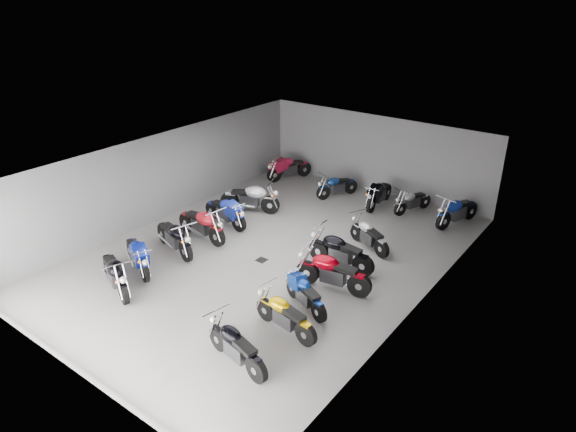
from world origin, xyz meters
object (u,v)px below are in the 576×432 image
object	(u,v)px
motorcycle_left_e	(226,212)
motorcycle_right_a	(236,347)
motorcycle_left_d	(202,224)
motorcycle_back_c	(337,186)
motorcycle_left_c	(174,237)
motorcycle_right_e	(340,252)
drain_grate	(262,260)
motorcycle_left_a	(115,273)
motorcycle_left_b	(137,255)
motorcycle_right_b	(285,315)
motorcycle_back_d	(379,194)
motorcycle_right_f	(369,235)
motorcycle_left_f	(250,198)
motorcycle_right_d	(332,272)
motorcycle_back_e	(412,201)
motorcycle_back_a	(289,168)
motorcycle_right_c	(305,294)
motorcycle_back_f	(457,211)

from	to	relation	value
motorcycle_left_e	motorcycle_right_a	xyz separation A→B (m)	(5.31, -5.33, -0.02)
motorcycle_left_d	motorcycle_back_c	distance (m)	6.21
motorcycle_left_c	motorcycle_right_e	distance (m)	5.38
drain_grate	motorcycle_left_a	distance (m)	4.45
motorcycle_left_b	motorcycle_right_b	xyz separation A→B (m)	(5.41, 0.27, -0.03)
motorcycle_left_c	motorcycle_back_d	bearing A→B (deg)	169.73
motorcycle_back_c	motorcycle_right_f	bearing A→B (deg)	159.25
motorcycle_left_f	motorcycle_right_d	bearing A→B (deg)	40.11
drain_grate	motorcycle_right_b	size ratio (longest dim) A/B	0.16
motorcycle_back_c	drain_grate	bearing A→B (deg)	122.42
motorcycle_right_a	motorcycle_back_e	size ratio (longest dim) A/B	1.15
drain_grate	motorcycle_back_e	size ratio (longest dim) A/B	0.18
drain_grate	motorcycle_back_d	xyz separation A→B (m)	(0.94, 6.09, 0.51)
motorcycle_left_c	motorcycle_back_a	distance (m)	7.69
motorcycle_left_f	motorcycle_right_b	xyz separation A→B (m)	(5.51, -5.12, -0.07)
drain_grate	motorcycle_left_a	world-z (taller)	motorcycle_left_a
motorcycle_left_e	motorcycle_right_b	xyz separation A→B (m)	(5.46, -3.69, -0.03)
motorcycle_left_d	motorcycle_back_d	distance (m)	7.08
motorcycle_right_d	motorcycle_left_a	bearing A→B (deg)	117.82
motorcycle_right_c	motorcycle_right_f	xyz separation A→B (m)	(-0.30, 4.07, 0.02)
motorcycle_right_d	motorcycle_back_c	bearing A→B (deg)	21.24
motorcycle_right_e	motorcycle_back_f	distance (m)	5.47
motorcycle_left_c	motorcycle_right_e	size ratio (longest dim) A/B	0.99
motorcycle_left_b	motorcycle_back_e	world-z (taller)	motorcycle_left_b
motorcycle_left_c	motorcycle_back_c	xyz separation A→B (m)	(1.72, 7.18, -0.08)
motorcycle_left_c	motorcycle_right_a	bearing A→B (deg)	77.11
motorcycle_left_e	motorcycle_left_b	bearing A→B (deg)	9.02
motorcycle_right_f	motorcycle_back_c	size ratio (longest dim) A/B	1.01
motorcycle_back_d	motorcycle_left_d	bearing A→B (deg)	56.22
motorcycle_left_d	motorcycle_right_d	world-z (taller)	motorcycle_left_d
motorcycle_left_b	motorcycle_left_f	world-z (taller)	motorcycle_left_f
motorcycle_left_e	motorcycle_left_f	size ratio (longest dim) A/B	0.98
motorcycle_left_e	motorcycle_right_e	bearing A→B (deg)	96.72
motorcycle_right_f	motorcycle_back_f	size ratio (longest dim) A/B	0.86
motorcycle_back_e	drain_grate	bearing A→B (deg)	90.68
motorcycle_left_b	motorcycle_back_d	size ratio (longest dim) A/B	0.96
motorcycle_left_a	motorcycle_left_b	size ratio (longest dim) A/B	1.05
motorcycle_right_c	motorcycle_back_d	size ratio (longest dim) A/B	0.84
motorcycle_right_c	motorcycle_right_d	xyz separation A→B (m)	(0.08, 1.24, 0.09)
motorcycle_right_b	motorcycle_right_d	xyz separation A→B (m)	(-0.10, 2.39, 0.06)
motorcycle_left_e	motorcycle_right_f	xyz separation A→B (m)	(4.99, 1.53, -0.05)
motorcycle_right_a	motorcycle_left_a	bearing A→B (deg)	97.96
motorcycle_right_b	motorcycle_back_f	xyz separation A→B (m)	(1.21, 8.73, 0.04)
motorcycle_right_e	motorcycle_left_b	bearing A→B (deg)	127.57
motorcycle_left_b	motorcycle_right_f	xyz separation A→B (m)	(4.94, 5.49, -0.05)
motorcycle_left_d	motorcycle_right_f	world-z (taller)	motorcycle_left_d
motorcycle_left_c	motorcycle_left_d	distance (m)	1.20
motorcycle_right_d	motorcycle_back_a	size ratio (longest dim) A/B	1.12
motorcycle_right_d	motorcycle_back_c	distance (m)	6.97
motorcycle_right_c	motorcycle_back_d	world-z (taller)	motorcycle_back_d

